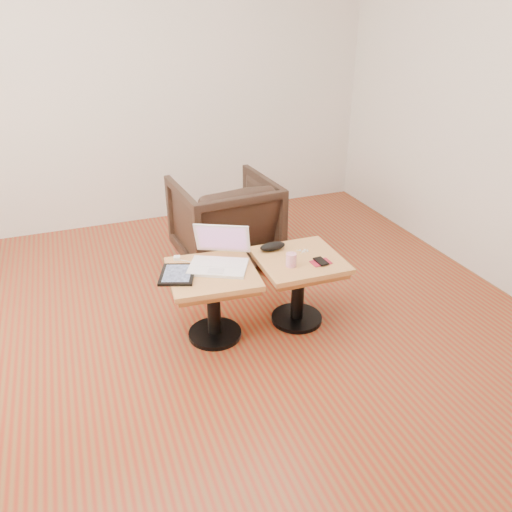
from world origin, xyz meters
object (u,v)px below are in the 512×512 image
object	(u,v)px
striped_cup	(291,260)
side_table_right	(299,274)
laptop	(219,257)
side_table_left	(213,288)
armchair	(225,221)

from	to	relation	value
striped_cup	side_table_right	bearing A→B (deg)	40.68
laptop	striped_cup	distance (m)	0.44
side_table_left	striped_cup	size ratio (longest dim) A/B	6.75
laptop	striped_cup	world-z (taller)	laptop
side_table_left	armchair	distance (m)	1.06
striped_cup	armchair	distance (m)	1.11
side_table_left	striped_cup	world-z (taller)	striped_cup
side_table_right	armchair	size ratio (longest dim) A/B	0.69
striped_cup	armchair	xyz separation A→B (m)	(-0.08, 1.09, -0.16)
side_table_right	striped_cup	bearing A→B (deg)	-138.00
side_table_right	side_table_left	bearing A→B (deg)	178.44
side_table_left	side_table_right	bearing A→B (deg)	2.40
laptop	armchair	size ratio (longest dim) A/B	0.60
laptop	striped_cup	xyz separation A→B (m)	(0.40, -0.18, -0.01)
side_table_left	side_table_right	world-z (taller)	same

